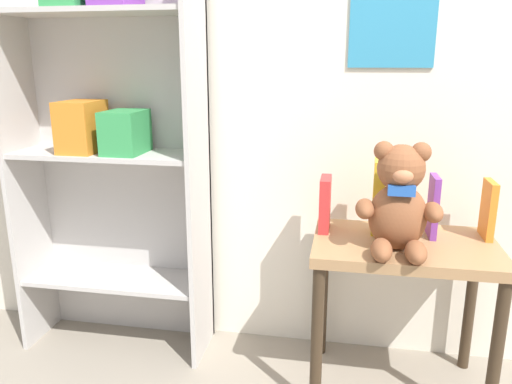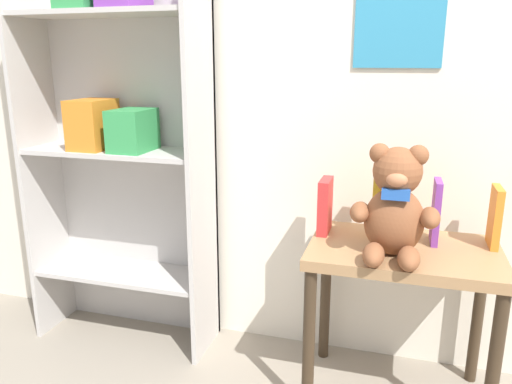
{
  "view_description": "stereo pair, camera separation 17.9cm",
  "coord_description": "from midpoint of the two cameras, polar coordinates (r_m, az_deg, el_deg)",
  "views": [
    {
      "loc": [
        0.02,
        -0.67,
        1.16
      ],
      "look_at": [
        -0.3,
        1.03,
        0.7
      ],
      "focal_mm": 35.0,
      "sensor_mm": 36.0,
      "label": 1
    },
    {
      "loc": [
        0.19,
        -0.63,
        1.16
      ],
      "look_at": [
        -0.3,
        1.03,
        0.7
      ],
      "focal_mm": 35.0,
      "sensor_mm": 36.0,
      "label": 2
    }
  ],
  "objects": [
    {
      "name": "wall_back",
      "position": [
        1.92,
        13.9,
        17.26
      ],
      "size": [
        4.8,
        0.07,
        2.5
      ],
      "color": "silver",
      "rests_on": "ground_plane"
    },
    {
      "name": "bookshelf_side",
      "position": [
        2.04,
        -12.95,
        7.79
      ],
      "size": [
        0.74,
        0.27,
        1.61
      ],
      "color": "#BCB7B2",
      "rests_on": "ground_plane"
    },
    {
      "name": "display_table",
      "position": [
        1.77,
        19.2,
        -8.87
      ],
      "size": [
        0.61,
        0.41,
        0.56
      ],
      "color": "#9E754C",
      "rests_on": "ground_plane"
    },
    {
      "name": "teddy_bear",
      "position": [
        1.61,
        18.69,
        -1.64
      ],
      "size": [
        0.27,
        0.24,
        0.35
      ],
      "color": "brown",
      "rests_on": "display_table"
    },
    {
      "name": "book_standing_red",
      "position": [
        1.78,
        10.76,
        -1.61
      ],
      "size": [
        0.04,
        0.13,
        0.19
      ],
      "primitive_type": "cube",
      "rotation": [
        0.0,
        0.0,
        -0.0
      ],
      "color": "red",
      "rests_on": "display_table"
    },
    {
      "name": "book_standing_yellow",
      "position": [
        1.77,
        16.76,
        -0.94
      ],
      "size": [
        0.04,
        0.1,
        0.26
      ],
      "primitive_type": "cube",
      "rotation": [
        0.0,
        0.0,
        -0.04
      ],
      "color": "gold",
      "rests_on": "display_table"
    },
    {
      "name": "book_standing_purple",
      "position": [
        1.78,
        22.61,
        -2.14
      ],
      "size": [
        0.02,
        0.11,
        0.21
      ],
      "primitive_type": "cube",
      "rotation": [
        0.0,
        0.0,
        0.02
      ],
      "color": "purple",
      "rests_on": "display_table"
    },
    {
      "name": "book_standing_orange",
      "position": [
        1.84,
        28.22,
        -2.56
      ],
      "size": [
        0.02,
        0.12,
        0.2
      ],
      "primitive_type": "cube",
      "rotation": [
        0.0,
        0.0,
        -0.0
      ],
      "color": "orange",
      "rests_on": "display_table"
    }
  ]
}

